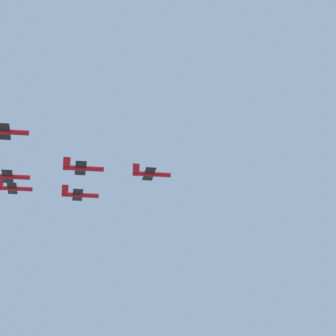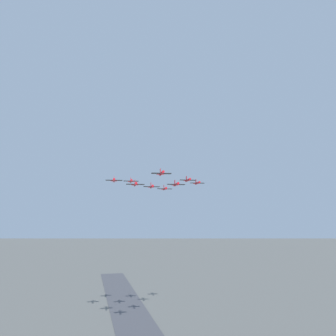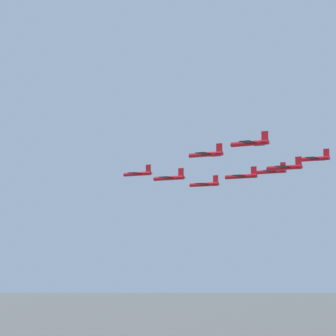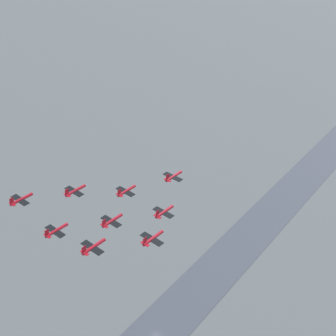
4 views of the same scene
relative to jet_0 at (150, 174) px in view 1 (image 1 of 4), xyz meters
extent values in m
cylinder|color=red|center=(-0.32, -0.07, -0.04)|extent=(8.14, 2.84, 0.99)
cube|color=black|center=(0.21, 0.05, -0.04)|extent=(3.86, 7.89, 0.16)
cube|color=red|center=(2.94, 0.69, 1.20)|extent=(1.44, 0.46, 1.99)
cube|color=red|center=(2.94, 0.69, -0.04)|extent=(1.63, 3.04, 0.11)
cylinder|color=red|center=(16.06, -5.13, -2.51)|extent=(8.14, 2.84, 0.99)
cube|color=black|center=(16.58, -5.00, -2.51)|extent=(3.86, 7.89, 0.16)
cube|color=red|center=(19.31, -4.36, -1.27)|extent=(1.44, 0.46, 1.99)
cube|color=red|center=(19.31, -4.36, -2.51)|extent=(1.63, 3.04, 0.11)
cylinder|color=red|center=(12.05, 11.78, -2.79)|extent=(8.14, 2.84, 0.99)
cube|color=black|center=(12.58, 11.90, -2.79)|extent=(3.86, 7.89, 0.16)
cube|color=red|center=(15.31, 12.55, -1.54)|extent=(1.44, 0.46, 1.99)
cube|color=red|center=(15.31, 12.55, -2.79)|extent=(1.63, 3.04, 0.11)
cylinder|color=red|center=(32.43, -10.18, 1.32)|extent=(8.14, 2.84, 0.99)
cube|color=black|center=(32.96, -10.06, 1.32)|extent=(3.86, 7.89, 0.16)
cube|color=red|center=(35.68, -9.41, 2.56)|extent=(1.44, 0.46, 1.99)
cube|color=red|center=(35.68, -9.41, 1.32)|extent=(1.63, 3.04, 0.11)
cylinder|color=red|center=(28.43, 6.73, -2.14)|extent=(8.14, 2.84, 0.99)
cube|color=black|center=(28.95, 6.85, -2.14)|extent=(3.86, 7.89, 0.16)
cylinder|color=red|center=(24.43, 23.63, 0.50)|extent=(8.14, 2.84, 0.99)
cube|color=black|center=(24.95, 23.76, 0.50)|extent=(3.86, 7.89, 0.16)
camera|label=1|loc=(-18.28, 157.55, -59.30)|focal=85.00mm
camera|label=2|loc=(-122.22, -9.52, -17.60)|focal=35.00mm
camera|label=3|loc=(148.13, -138.84, -19.67)|focal=85.00mm
camera|label=4|loc=(81.20, 110.45, 88.95)|focal=50.00mm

